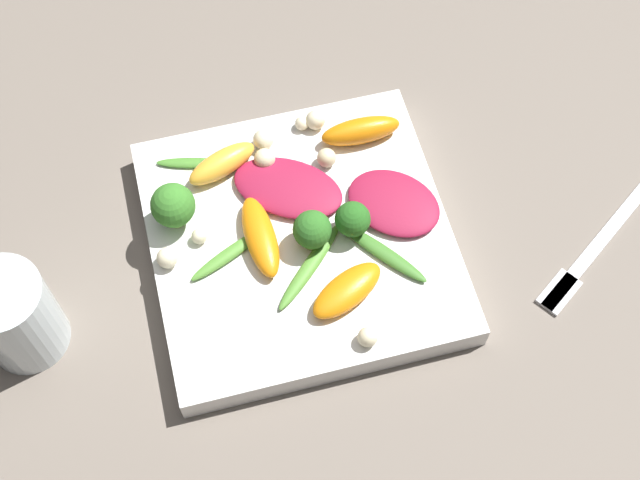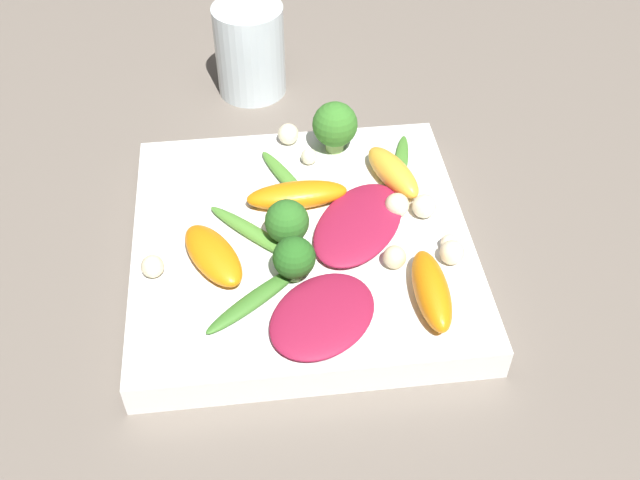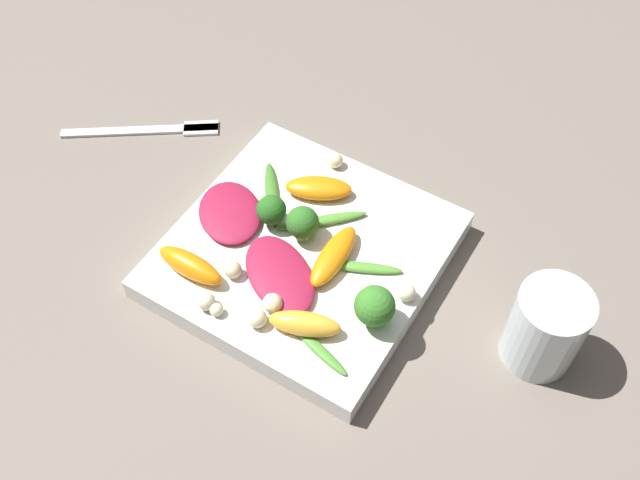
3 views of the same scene
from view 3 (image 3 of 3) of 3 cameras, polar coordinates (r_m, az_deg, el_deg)
ground_plane at (r=0.73m, az=-1.20°, el=-1.71°), size 2.40×2.40×0.00m
plate at (r=0.72m, az=-1.22°, el=-1.12°), size 0.24×0.24×0.03m
drinking_glass at (r=0.67m, az=16.83°, el=-6.44°), size 0.06×0.06×0.08m
fork at (r=0.86m, az=-12.26°, el=8.28°), size 0.11×0.15×0.01m
radicchio_leaf_0 at (r=0.69m, az=-3.11°, el=-2.64°), size 0.10×0.11×0.01m
radicchio_leaf_1 at (r=0.73m, az=-6.88°, el=2.10°), size 0.10×0.10×0.01m
orange_segment_0 at (r=0.65m, az=-1.17°, el=-6.40°), size 0.04×0.07×0.02m
orange_segment_1 at (r=0.74m, az=-0.11°, el=3.98°), size 0.06×0.07×0.02m
orange_segment_2 at (r=0.69m, az=-9.86°, el=-1.92°), size 0.02×0.07×0.02m
orange_segment_3 at (r=0.69m, az=0.93°, el=-1.38°), size 0.08×0.03×0.02m
broccoli_floret_0 at (r=0.65m, az=4.18°, el=-5.08°), size 0.04×0.04×0.04m
broccoli_floret_1 at (r=0.71m, az=-3.73°, el=2.27°), size 0.03×0.03×0.03m
broccoli_floret_2 at (r=0.70m, az=-1.34°, el=1.29°), size 0.03×0.03×0.04m
arugula_sprig_0 at (r=0.69m, az=3.18°, el=-2.08°), size 0.04×0.07×0.01m
arugula_sprig_1 at (r=0.75m, az=-3.68°, el=3.49°), size 0.07×0.06×0.01m
arugula_sprig_2 at (r=0.72m, az=0.45°, el=1.33°), size 0.07×0.07×0.01m
arugula_sprig_3 at (r=0.65m, az=0.02°, el=-8.44°), size 0.03×0.06×0.01m
macadamia_nut_0 at (r=0.66m, az=-3.63°, el=-4.83°), size 0.02×0.02×0.02m
macadamia_nut_1 at (r=0.77m, az=1.18°, el=6.09°), size 0.02×0.02×0.02m
macadamia_nut_2 at (r=0.68m, az=3.91°, el=-3.90°), size 0.01×0.01×0.01m
macadamia_nut_3 at (r=0.66m, az=-4.83°, el=-5.94°), size 0.02×0.02×0.02m
macadamia_nut_4 at (r=0.68m, az=6.68°, el=-3.86°), size 0.02×0.02×0.02m
macadamia_nut_5 at (r=0.67m, az=-7.90°, el=-5.28°), size 0.01×0.01×0.01m
macadamia_nut_6 at (r=0.69m, az=-6.65°, el=-2.27°), size 0.02×0.02×0.02m
macadamia_nut_7 at (r=0.67m, az=-8.68°, el=-4.63°), size 0.02×0.02×0.02m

